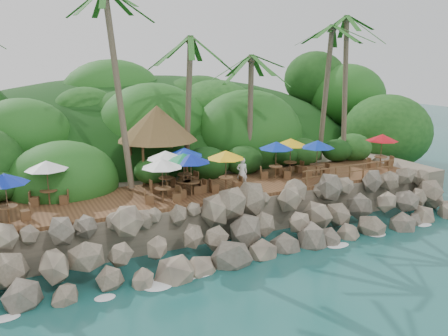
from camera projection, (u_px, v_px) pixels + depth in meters
name	position (u px, v px, depth m)	size (l,w,h in m)	color
ground	(277.00, 259.00, 23.19)	(140.00, 140.00, 0.00)	#19514F
land_base	(168.00, 170.00, 36.88)	(32.00, 25.20, 2.10)	gray
jungle_hill	(141.00, 164.00, 43.66)	(44.80, 28.00, 15.40)	#143811
seawall	(257.00, 225.00, 24.66)	(29.00, 4.00, 2.30)	gray
terrace	(224.00, 187.00, 27.90)	(26.00, 5.00, 0.20)	brown
jungle_foliage	(173.00, 186.00, 36.26)	(44.00, 16.00, 12.00)	#143811
foam_line	(274.00, 257.00, 23.45)	(25.20, 0.80, 0.06)	white
palms	(216.00, 24.00, 28.49)	(30.23, 7.56, 12.58)	brown
palapa	(157.00, 123.00, 29.07)	(5.05, 5.05, 4.60)	brown
dining_clusters	(213.00, 156.00, 26.79)	(25.79, 4.46, 2.37)	brown
railing	(350.00, 171.00, 28.97)	(7.20, 0.10, 1.00)	brown
waiter	(242.00, 173.00, 27.37)	(0.66, 0.43, 1.80)	white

